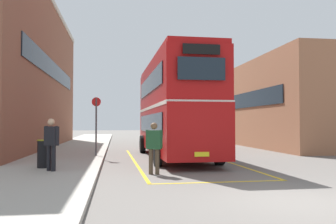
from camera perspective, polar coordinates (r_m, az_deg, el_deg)
ground_plane at (r=22.06m, az=2.08°, el=-6.23°), size 135.60×135.60×0.00m
sidewalk_left at (r=24.24m, az=-14.36°, el=-5.61°), size 4.00×57.60×0.14m
brick_building_left at (r=25.93m, az=-23.79°, el=5.53°), size 5.66×22.05×9.87m
depot_building_right at (r=27.89m, az=18.76°, el=1.14°), size 6.50×14.75×6.18m
double_decker_bus at (r=17.66m, az=0.99°, el=0.83°), size 2.94×10.71×4.75m
single_deck_bus at (r=39.14m, az=2.15°, el=-1.91°), size 2.87×8.88×3.02m
pedestrian_boarding at (r=12.01m, az=-2.22°, el=-5.14°), size 0.55×0.37×1.72m
pedestrian_waiting_near at (r=12.37m, az=-18.03°, el=-4.34°), size 0.51×0.48×1.71m
litter_bin at (r=13.41m, az=-19.06°, el=-6.25°), size 0.50×0.50×0.99m
bus_stop_sign at (r=17.74m, az=-11.34°, el=-1.35°), size 0.44×0.08×2.82m
bay_marking_yellow at (r=15.82m, az=2.20°, el=-7.96°), size 4.40×12.73×0.01m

